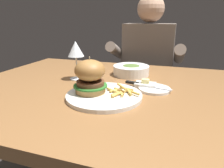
{
  "coord_description": "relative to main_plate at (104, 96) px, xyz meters",
  "views": [
    {
      "loc": [
        0.28,
        -0.75,
        1.01
      ],
      "look_at": [
        0.06,
        -0.09,
        0.78
      ],
      "focal_mm": 32.0,
      "sensor_mm": 36.0,
      "label": 1
    }
  ],
  "objects": [
    {
      "name": "dining_table",
      "position": [
        -0.04,
        0.12,
        -0.09
      ],
      "size": [
        1.21,
        0.93,
        0.74
      ],
      "color": "brown",
      "rests_on": "ground"
    },
    {
      "name": "main_plate",
      "position": [
        0.0,
        0.0,
        0.0
      ],
      "size": [
        0.27,
        0.27,
        0.01
      ],
      "primitive_type": "cylinder",
      "color": "white",
      "rests_on": "dining_table"
    },
    {
      "name": "burger_sandwich",
      "position": [
        -0.05,
        0.0,
        0.07
      ],
      "size": [
        0.12,
        0.12,
        0.13
      ],
      "color": "#B78447",
      "rests_on": "main_plate"
    },
    {
      "name": "fries_pile",
      "position": [
        0.06,
        0.02,
        0.02
      ],
      "size": [
        0.13,
        0.1,
        0.03
      ],
      "color": "gold",
      "rests_on": "main_plate"
    },
    {
      "name": "wine_glass",
      "position": [
        -0.2,
        0.18,
        0.13
      ],
      "size": [
        0.07,
        0.07,
        0.18
      ],
      "color": "silver",
      "rests_on": "dining_table"
    },
    {
      "name": "bread_plate",
      "position": [
        0.16,
        0.13,
        -0.0
      ],
      "size": [
        0.12,
        0.12,
        0.01
      ],
      "primitive_type": "cylinder",
      "color": "white",
      "rests_on": "dining_table"
    },
    {
      "name": "table_knife",
      "position": [
        0.12,
        0.15,
        0.01
      ],
      "size": [
        0.19,
        0.06,
        0.01
      ],
      "color": "silver",
      "rests_on": "bread_plate"
    },
    {
      "name": "butter_dish",
      "position": [
        0.12,
        0.16,
        0.0
      ],
      "size": [
        0.08,
        0.06,
        0.04
      ],
      "color": "white",
      "rests_on": "dining_table"
    },
    {
      "name": "soup_bowl",
      "position": [
        0.02,
        0.33,
        0.02
      ],
      "size": [
        0.18,
        0.18,
        0.05
      ],
      "color": "white",
      "rests_on": "dining_table"
    },
    {
      "name": "diner_person",
      "position": [
        0.03,
        0.86,
        -0.18
      ],
      "size": [
        0.51,
        0.36,
        1.18
      ],
      "color": "#282833",
      "rests_on": "ground"
    }
  ]
}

